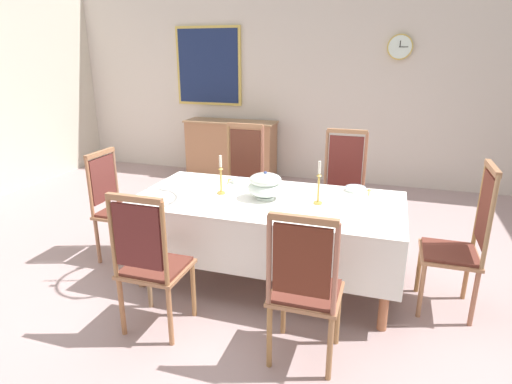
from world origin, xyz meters
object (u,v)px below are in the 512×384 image
Objects in this scene: bowl_near_left at (356,188)px; chair_south_a at (151,261)px; bowl_near_right at (239,180)px; chair_head_west at (117,204)px; candlestick_west at (221,179)px; soup_tureen at (265,185)px; framed_painting at (208,66)px; chair_south_b at (305,287)px; mounted_clock at (400,47)px; chair_head_east at (462,241)px; spoon_secondary at (229,180)px; sideboard at (231,149)px; candlestick_east at (319,187)px; chair_north_a at (242,181)px; dining_table at (268,207)px; chair_north_b at (342,190)px; spoon_primary at (369,191)px.

chair_south_a is at bearing -132.19° from bowl_near_left.
bowl_near_right is (-1.06, -0.07, -0.00)m from bowl_near_left.
candlestick_west is (1.08, 0.00, 0.35)m from chair_head_west.
framed_painting is (-1.91, 3.24, 0.84)m from soup_tureen.
chair_south_b is at bearing -55.49° from bowl_near_right.
chair_south_a is at bearing -109.78° from mounted_clock.
chair_head_east reaches higher than chair_head_west.
soup_tureen is (-0.54, 0.94, 0.32)m from chair_south_b.
spoon_secondary is 0.12× the size of sideboard.
mounted_clock is at bearing 65.30° from bowl_near_right.
bowl_near_right is (-0.81, 0.37, -0.12)m from candlestick_east.
chair_north_a is 0.64m from bowl_near_right.
sideboard is (-1.45, 2.99, -0.42)m from soup_tureen.
dining_table is at bearing -59.15° from framed_painting.
chair_head_west is 4.30m from mounted_clock.
chair_north_b is at bearing 90.00° from chair_south_b.
spoon_secondary is 3.33m from framed_painting.
chair_north_b is 6.81× the size of bowl_near_left.
chair_north_a is 2.18m from chair_south_b.
chair_south_b is at bearing -103.89° from spoon_primary.
chair_north_b is at bearing 60.51° from soup_tureen.
soup_tureen is 0.84× the size of candlestick_east.
dining_table is 12.53× the size of spoon_secondary.
spoon_primary is at bearing 30.08° from dining_table.
bowl_near_right reaches higher than spoon_secondary.
chair_south_a reaches higher than bowl_near_right.
chair_head_west is 1.51m from soup_tureen.
framed_painting is at bearing -43.13° from chair_north_b.
chair_north_b reaches higher than chair_head_west.
mounted_clock is (1.32, 2.87, 1.21)m from bowl_near_right.
bowl_near_left is (2.18, 0.43, 0.24)m from chair_head_west.
chair_north_b is 1.01× the size of chair_head_east.
candlestick_west is 2.20× the size of bowl_near_right.
chair_north_a is 1.36m from bowl_near_left.
soup_tureen is 0.62m from spoon_secondary.
bowl_near_left is 3.95m from framed_painting.
mounted_clock is at bearing -0.18° from framed_painting.
chair_south_b is 0.89× the size of chair_north_b.
chair_north_a is at bearing -123.31° from mounted_clock.
chair_south_b is 5.98× the size of spoon_primary.
chair_north_a is 1.14× the size of chair_head_west.
bowl_near_right is at bearing 108.12° from chair_head_west.
framed_painting is at bearing -172.35° from chair_head_west.
dining_table is at bearing 180.00° from candlestick_east.
chair_head_east reaches higher than bowl_near_right.
bowl_near_right is at bearing -25.52° from spoon_secondary.
chair_head_west reaches higher than dining_table.
sideboard reaches higher than spoon_primary.
chair_south_b reaches higher than soup_tureen.
chair_north_a is 1.46m from spoon_primary.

